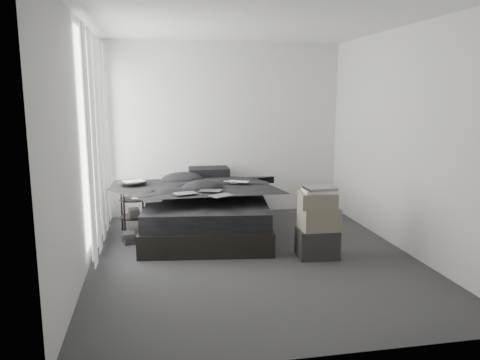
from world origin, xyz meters
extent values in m
cube|color=#333235|center=(0.00, 0.00, 0.00)|extent=(3.60, 4.20, 0.01)
cube|color=white|center=(0.00, 0.00, 2.60)|extent=(3.60, 4.20, 0.01)
cube|color=silver|center=(0.00, 2.10, 1.30)|extent=(3.60, 0.01, 2.60)
cube|color=silver|center=(0.00, -2.10, 1.30)|extent=(3.60, 0.01, 2.60)
cube|color=silver|center=(-1.80, 0.00, 1.30)|extent=(0.01, 4.20, 2.60)
cube|color=silver|center=(1.80, 0.00, 1.30)|extent=(0.01, 4.20, 2.60)
cube|color=white|center=(-1.78, 0.90, 1.35)|extent=(0.02, 2.00, 2.30)
cube|color=white|center=(-1.73, 0.90, 1.28)|extent=(0.06, 2.12, 2.48)
cube|color=black|center=(-0.40, 1.02, 0.14)|extent=(1.81, 2.24, 0.28)
cube|color=black|center=(-0.40, 1.02, 0.39)|extent=(1.74, 2.17, 0.22)
imported|color=black|center=(-0.41, 0.97, 0.62)|extent=(1.73, 1.93, 0.24)
cube|color=black|center=(-0.35, 1.82, 0.57)|extent=(0.67, 0.50, 0.14)
cube|color=black|center=(-0.28, 1.79, 0.70)|extent=(0.59, 0.41, 0.13)
imported|color=silver|center=(-0.02, 1.02, 0.75)|extent=(0.39, 0.33, 0.03)
cube|color=black|center=(-0.72, 0.51, 0.74)|extent=(0.29, 0.23, 0.01)
cube|color=black|center=(-0.40, 0.62, 0.75)|extent=(0.30, 0.25, 0.01)
cube|color=black|center=(-0.31, 0.31, 0.75)|extent=(0.31, 0.27, 0.01)
cylinder|color=black|center=(-1.36, 1.26, 0.35)|extent=(0.43, 0.43, 0.69)
cube|color=white|center=(-1.35, 1.25, 0.70)|extent=(0.32, 0.28, 0.01)
cube|color=black|center=(-1.41, 0.78, 0.07)|extent=(0.17, 0.22, 0.14)
cube|color=black|center=(0.72, -0.12, 0.16)|extent=(0.47, 0.38, 0.33)
cube|color=#6D6856|center=(0.73, -0.13, 0.45)|extent=(0.42, 0.33, 0.25)
cube|color=#6D6856|center=(0.71, -0.12, 0.67)|extent=(0.43, 0.37, 0.17)
cube|color=silver|center=(0.72, -0.12, 0.77)|extent=(0.36, 0.29, 0.03)
cube|color=silver|center=(0.73, -0.13, 0.80)|extent=(0.34, 0.27, 0.03)
camera|label=1|loc=(-1.10, -4.97, 1.83)|focal=35.00mm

